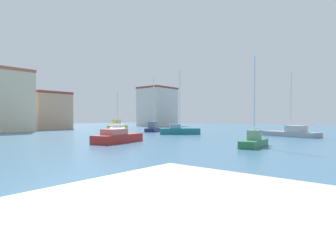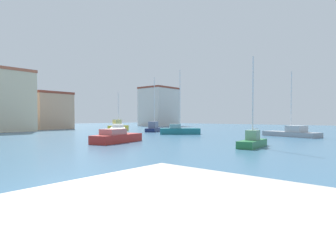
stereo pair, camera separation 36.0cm
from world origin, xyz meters
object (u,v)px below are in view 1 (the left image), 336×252
object	(u,v)px
sailboat_green_center_channel	(254,141)
sailboat_yellow_far_right	(117,127)
sailboat_navy_near_pier	(153,128)
motorboat_white_far_left	(118,130)
motorboat_red_distant_east	(118,137)
sailboat_teal_behind_lamppost	(179,130)
sailboat_grey_mid_harbor	(292,133)

from	to	relation	value
sailboat_green_center_channel	sailboat_yellow_far_right	world-z (taller)	sailboat_green_center_channel
sailboat_navy_near_pier	sailboat_green_center_channel	world-z (taller)	sailboat_navy_near_pier
motorboat_white_far_left	sailboat_green_center_channel	bearing A→B (deg)	-103.59
sailboat_navy_near_pier	motorboat_red_distant_east	xyz separation A→B (m)	(-18.08, -11.97, -0.15)
sailboat_navy_near_pier	motorboat_white_far_left	world-z (taller)	sailboat_navy_near_pier
sailboat_teal_behind_lamppost	sailboat_yellow_far_right	xyz separation A→B (m)	(1.08, 15.35, 0.19)
sailboat_grey_mid_harbor	sailboat_teal_behind_lamppost	bearing A→B (deg)	110.53
sailboat_green_center_channel	sailboat_yellow_far_right	distance (m)	32.84
sailboat_navy_near_pier	sailboat_yellow_far_right	bearing A→B (deg)	108.19
motorboat_white_far_left	motorboat_red_distant_east	bearing A→B (deg)	-129.71
sailboat_teal_behind_lamppost	motorboat_white_far_left	xyz separation A→B (m)	(-4.22, 8.93, -0.05)
sailboat_teal_behind_lamppost	sailboat_grey_mid_harbor	bearing A→B (deg)	-69.47
sailboat_teal_behind_lamppost	sailboat_green_center_channel	bearing A→B (deg)	-123.16
sailboat_grey_mid_harbor	motorboat_red_distant_east	xyz separation A→B (m)	(-20.02, 10.58, 0.01)
sailboat_teal_behind_lamppost	sailboat_green_center_channel	xyz separation A→B (m)	(-10.14, -15.51, -0.07)
motorboat_white_far_left	sailboat_yellow_far_right	bearing A→B (deg)	50.45
motorboat_white_far_left	sailboat_grey_mid_harbor	size ratio (longest dim) A/B	0.79
sailboat_teal_behind_lamppost	sailboat_grey_mid_harbor	xyz separation A→B (m)	(5.33, -14.24, -0.08)
motorboat_white_far_left	sailboat_grey_mid_harbor	bearing A→B (deg)	-67.59
sailboat_teal_behind_lamppost	sailboat_yellow_far_right	distance (m)	15.39
sailboat_green_center_channel	motorboat_red_distant_east	distance (m)	12.69
motorboat_red_distant_east	sailboat_grey_mid_harbor	bearing A→B (deg)	-27.86
sailboat_navy_near_pier	motorboat_red_distant_east	distance (m)	21.69
sailboat_green_center_channel	sailboat_yellow_far_right	bearing A→B (deg)	70.03
sailboat_grey_mid_harbor	motorboat_red_distant_east	distance (m)	22.64
sailboat_navy_near_pier	sailboat_grey_mid_harbor	distance (m)	22.64
sailboat_teal_behind_lamppost	sailboat_yellow_far_right	bearing A→B (deg)	85.98
motorboat_red_distant_east	sailboat_yellow_far_right	bearing A→B (deg)	50.34
sailboat_yellow_far_right	motorboat_white_far_left	distance (m)	8.33
motorboat_white_far_left	sailboat_grey_mid_harbor	world-z (taller)	sailboat_grey_mid_harbor
sailboat_grey_mid_harbor	sailboat_navy_near_pier	bearing A→B (deg)	94.92
sailboat_navy_near_pier	sailboat_green_center_channel	distance (m)	27.40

